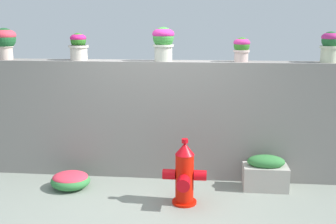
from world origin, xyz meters
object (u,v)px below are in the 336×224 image
object	(u,v)px
potted_plant_4	(330,45)
potted_plant_3	(242,48)
potted_plant_1	(78,45)
planter_box	(265,173)
potted_plant_2	(163,41)
potted_plant_0	(5,40)
flower_bush_left	(70,180)
fire_hydrant	(184,175)

from	to	relation	value
potted_plant_4	potted_plant_3	bearing A→B (deg)	179.79
potted_plant_1	potted_plant_4	bearing A→B (deg)	-0.23
potted_plant_3	planter_box	size ratio (longest dim) A/B	0.55
potted_plant_3	potted_plant_1	bearing A→B (deg)	179.76
potted_plant_2	potted_plant_3	size ratio (longest dim) A/B	1.42
potted_plant_0	potted_plant_2	bearing A→B (deg)	-0.14
potted_plant_2	potted_plant_3	bearing A→B (deg)	0.62
potted_plant_1	flower_bush_left	bearing A→B (deg)	-89.94
potted_plant_0	potted_plant_1	bearing A→B (deg)	0.83
potted_plant_0	potted_plant_3	size ratio (longest dim) A/B	1.37
potted_plant_1	potted_plant_0	bearing A→B (deg)	-179.17
potted_plant_1	potted_plant_3	bearing A→B (deg)	-0.24
potted_plant_2	potted_plant_3	world-z (taller)	potted_plant_2
potted_plant_4	fire_hydrant	size ratio (longest dim) A/B	0.49
flower_bush_left	potted_plant_2	bearing A→B (deg)	26.44
potted_plant_0	potted_plant_3	bearing A→B (deg)	0.10
potted_plant_0	fire_hydrant	distance (m)	3.28
potted_plant_4	flower_bush_left	world-z (taller)	potted_plant_4
potted_plant_0	planter_box	xyz separation A→B (m)	(3.77, -0.38, -1.77)
potted_plant_0	flower_bush_left	size ratio (longest dim) A/B	0.84
potted_plant_1	potted_plant_4	size ratio (longest dim) A/B	0.93
potted_plant_1	potted_plant_4	world-z (taller)	potted_plant_4
potted_plant_2	flower_bush_left	distance (m)	2.32
fire_hydrant	potted_plant_4	bearing A→B (deg)	26.56
potted_plant_0	potted_plant_4	bearing A→B (deg)	0.02
potted_plant_1	fire_hydrant	xyz separation A→B (m)	(1.59, -0.96, -1.54)
potted_plant_0	planter_box	distance (m)	4.18
fire_hydrant	potted_plant_2	bearing A→B (deg)	111.17
potted_plant_0	fire_hydrant	world-z (taller)	potted_plant_0
potted_plant_1	potted_plant_2	distance (m)	1.23
potted_plant_3	fire_hydrant	xyz separation A→B (m)	(-0.72, -0.95, -1.52)
potted_plant_0	flower_bush_left	bearing A→B (deg)	-29.42
flower_bush_left	fire_hydrant	bearing A→B (deg)	-11.70
potted_plant_1	potted_plant_3	world-z (taller)	potted_plant_1
flower_bush_left	planter_box	distance (m)	2.68
potted_plant_2	potted_plant_0	bearing A→B (deg)	179.86
potted_plant_1	potted_plant_3	xyz separation A→B (m)	(2.32, -0.01, -0.02)
planter_box	potted_plant_4	bearing A→B (deg)	25.05
potted_plant_1	potted_plant_3	size ratio (longest dim) A/B	1.16
potted_plant_1	potted_plant_2	size ratio (longest dim) A/B	0.82
potted_plant_4	fire_hydrant	xyz separation A→B (m)	(-1.90, -0.95, -1.57)
potted_plant_1	potted_plant_4	distance (m)	3.49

